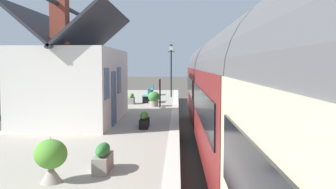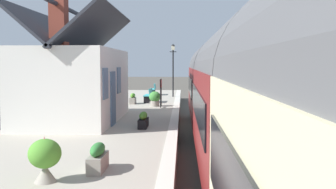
{
  "view_description": "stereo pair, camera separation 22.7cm",
  "coord_description": "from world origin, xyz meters",
  "px_view_note": "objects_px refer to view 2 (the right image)",
  "views": [
    {
      "loc": [
        -18.93,
        1.07,
        3.16
      ],
      "look_at": [
        -1.82,
        1.5,
        1.8
      ],
      "focal_mm": 40.11,
      "sensor_mm": 36.0,
      "label": 1
    },
    {
      "loc": [
        -18.92,
        0.84,
        3.16
      ],
      "look_at": [
        -1.82,
        1.5,
        1.8
      ],
      "focal_mm": 40.11,
      "sensor_mm": 36.0,
      "label": 2
    }
  ],
  "objects_px": {
    "bench_platform_end": "(149,95)",
    "train": "(246,99)",
    "planter_corner_building": "(87,101)",
    "station_sign_board": "(161,86)",
    "bench_near_building": "(153,89)",
    "planter_bench_left": "(98,158)",
    "planter_under_sign": "(45,158)",
    "station_building": "(76,82)",
    "planter_bench_right": "(143,120)",
    "planter_edge_far": "(133,99)",
    "lamp_post_platform": "(173,60)",
    "planter_edge_near": "(155,98)"
  },
  "relations": [
    {
      "from": "lamp_post_platform",
      "to": "train",
      "type": "bearing_deg",
      "value": -171.98
    },
    {
      "from": "planter_corner_building",
      "to": "station_sign_board",
      "type": "distance_m",
      "value": 4.1
    },
    {
      "from": "planter_bench_right",
      "to": "planter_under_sign",
      "type": "height_order",
      "value": "planter_under_sign"
    },
    {
      "from": "bench_near_building",
      "to": "train",
      "type": "bearing_deg",
      "value": -168.0
    },
    {
      "from": "station_building",
      "to": "planter_edge_near",
      "type": "bearing_deg",
      "value": -26.91
    },
    {
      "from": "planter_bench_left",
      "to": "station_sign_board",
      "type": "xyz_separation_m",
      "value": [
        12.72,
        -0.67,
        0.89
      ]
    },
    {
      "from": "bench_near_building",
      "to": "station_building",
      "type": "bearing_deg",
      "value": 171.03
    },
    {
      "from": "train",
      "to": "planter_bench_right",
      "type": "relative_size",
      "value": 23.53
    },
    {
      "from": "planter_bench_right",
      "to": "station_sign_board",
      "type": "distance_m",
      "value": 6.95
    },
    {
      "from": "planter_edge_near",
      "to": "planter_bench_left",
      "type": "bearing_deg",
      "value": 178.65
    },
    {
      "from": "station_building",
      "to": "planter_bench_left",
      "type": "height_order",
      "value": "station_building"
    },
    {
      "from": "bench_platform_end",
      "to": "lamp_post_platform",
      "type": "height_order",
      "value": "lamp_post_platform"
    },
    {
      "from": "bench_platform_end",
      "to": "train",
      "type": "bearing_deg",
      "value": -163.59
    },
    {
      "from": "planter_edge_near",
      "to": "bench_near_building",
      "type": "bearing_deg",
      "value": 5.06
    },
    {
      "from": "train",
      "to": "planter_bench_left",
      "type": "relative_size",
      "value": 28.25
    },
    {
      "from": "bench_near_building",
      "to": "planter_under_sign",
      "type": "relative_size",
      "value": 1.5
    },
    {
      "from": "station_sign_board",
      "to": "station_building",
      "type": "bearing_deg",
      "value": 148.7
    },
    {
      "from": "station_sign_board",
      "to": "train",
      "type": "bearing_deg",
      "value": -164.37
    },
    {
      "from": "train",
      "to": "planter_bench_left",
      "type": "height_order",
      "value": "train"
    },
    {
      "from": "planter_bench_left",
      "to": "planter_under_sign",
      "type": "relative_size",
      "value": 0.96
    },
    {
      "from": "planter_bench_left",
      "to": "planter_corner_building",
      "type": "distance_m",
      "value": 12.36
    },
    {
      "from": "station_building",
      "to": "station_sign_board",
      "type": "relative_size",
      "value": 4.37
    },
    {
      "from": "bench_near_building",
      "to": "planter_edge_far",
      "type": "relative_size",
      "value": 1.63
    },
    {
      "from": "train",
      "to": "planter_corner_building",
      "type": "xyz_separation_m",
      "value": [
        9.72,
        6.89,
        -1.03
      ]
    },
    {
      "from": "bench_platform_end",
      "to": "lamp_post_platform",
      "type": "distance_m",
      "value": 4.95
    },
    {
      "from": "train",
      "to": "lamp_post_platform",
      "type": "relative_size",
      "value": 6.54
    },
    {
      "from": "bench_platform_end",
      "to": "planter_bench_left",
      "type": "relative_size",
      "value": 1.57
    },
    {
      "from": "station_building",
      "to": "planter_bench_left",
      "type": "xyz_separation_m",
      "value": [
        -7.39,
        -2.57,
        -1.35
      ]
    },
    {
      "from": "bench_platform_end",
      "to": "bench_near_building",
      "type": "bearing_deg",
      "value": 1.65
    },
    {
      "from": "bench_near_building",
      "to": "station_sign_board",
      "type": "distance_m",
      "value": 8.48
    },
    {
      "from": "bench_near_building",
      "to": "planter_edge_near",
      "type": "distance_m",
      "value": 8.07
    },
    {
      "from": "planter_bench_right",
      "to": "planter_bench_left",
      "type": "relative_size",
      "value": 1.2
    },
    {
      "from": "planter_edge_far",
      "to": "planter_under_sign",
      "type": "distance_m",
      "value": 15.23
    },
    {
      "from": "planter_bench_left",
      "to": "planter_edge_far",
      "type": "relative_size",
      "value": 1.05
    },
    {
      "from": "station_sign_board",
      "to": "planter_corner_building",
      "type": "bearing_deg",
      "value": 101.44
    },
    {
      "from": "train",
      "to": "planter_bench_right",
      "type": "height_order",
      "value": "train"
    },
    {
      "from": "train",
      "to": "planter_bench_left",
      "type": "distance_m",
      "value": 4.38
    },
    {
      "from": "bench_near_building",
      "to": "planter_edge_near",
      "type": "relative_size",
      "value": 1.65
    },
    {
      "from": "station_sign_board",
      "to": "lamp_post_platform",
      "type": "bearing_deg",
      "value": -4.33
    },
    {
      "from": "train",
      "to": "planter_edge_near",
      "type": "xyz_separation_m",
      "value": [
        10.86,
        3.31,
        -0.95
      ]
    },
    {
      "from": "bench_platform_end",
      "to": "planter_bench_right",
      "type": "height_order",
      "value": "bench_platform_end"
    },
    {
      "from": "station_building",
      "to": "bench_platform_end",
      "type": "relative_size",
      "value": 4.84
    },
    {
      "from": "planter_bench_left",
      "to": "planter_edge_near",
      "type": "xyz_separation_m",
      "value": [
        13.06,
        -0.31,
        0.16
      ]
    },
    {
      "from": "planter_bench_right",
      "to": "planter_edge_far",
      "type": "bearing_deg",
      "value": 10.18
    },
    {
      "from": "train",
      "to": "bench_platform_end",
      "type": "height_order",
      "value": "train"
    },
    {
      "from": "planter_bench_right",
      "to": "planter_corner_building",
      "type": "bearing_deg",
      "value": 31.16
    },
    {
      "from": "planter_corner_building",
      "to": "lamp_post_platform",
      "type": "height_order",
      "value": "lamp_post_platform"
    },
    {
      "from": "planter_edge_far",
      "to": "train",
      "type": "bearing_deg",
      "value": -158.74
    },
    {
      "from": "bench_near_building",
      "to": "station_sign_board",
      "type": "bearing_deg",
      "value": -172.7
    },
    {
      "from": "lamp_post_platform",
      "to": "planter_bench_right",
      "type": "bearing_deg",
      "value": 176.74
    }
  ]
}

